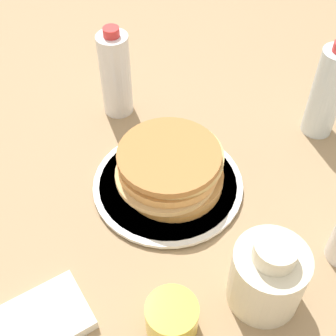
{
  "coord_description": "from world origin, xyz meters",
  "views": [
    {
      "loc": [
        -0.56,
        0.18,
        0.69
      ],
      "look_at": [
        -0.02,
        0.01,
        0.05
      ],
      "focal_mm": 50.0,
      "sensor_mm": 36.0,
      "label": 1
    }
  ],
  "objects": [
    {
      "name": "ground_plane",
      "position": [
        0.0,
        0.0,
        0.0
      ],
      "size": [
        4.0,
        4.0,
        0.0
      ],
      "primitive_type": "plane",
      "color": "#9E7F5B"
    },
    {
      "name": "pancake_stack",
      "position": [
        -0.02,
        0.01,
        0.06
      ],
      "size": [
        0.2,
        0.2,
        0.09
      ],
      "color": "#CF8D44",
      "rests_on": "plate"
    },
    {
      "name": "water_bottle_near",
      "position": [
        0.04,
        -0.34,
        0.1
      ],
      "size": [
        0.06,
        0.06,
        0.21
      ],
      "color": "silver",
      "rests_on": "ground_plane"
    },
    {
      "name": "plate",
      "position": [
        -0.02,
        0.01,
        0.01
      ],
      "size": [
        0.28,
        0.28,
        0.01
      ],
      "color": "white",
      "rests_on": "ground_plane"
    },
    {
      "name": "cream_jug",
      "position": [
        -0.28,
        -0.07,
        0.06
      ],
      "size": [
        0.11,
        0.11,
        0.15
      ],
      "color": "beige",
      "rests_on": "ground_plane"
    },
    {
      "name": "juice_glass",
      "position": [
        -0.28,
        0.09,
        0.03
      ],
      "size": [
        0.08,
        0.08,
        0.06
      ],
      "color": "yellow",
      "rests_on": "ground_plane"
    },
    {
      "name": "napkin",
      "position": [
        -0.22,
        0.27,
        0.01
      ],
      "size": [
        0.13,
        0.16,
        0.02
      ],
      "color": "white",
      "rests_on": "ground_plane"
    },
    {
      "name": "water_bottle_far",
      "position": [
        0.23,
        0.05,
        0.1
      ],
      "size": [
        0.06,
        0.06,
        0.2
      ],
      "color": "white",
      "rests_on": "ground_plane"
    }
  ]
}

